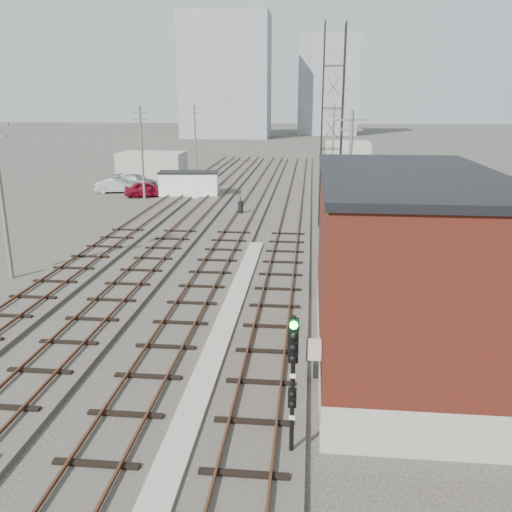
# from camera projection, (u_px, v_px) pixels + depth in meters

# --- Properties ---
(ground) EXTENTS (320.00, 320.00, 0.00)m
(ground) POSITION_uv_depth(u_px,v_px,m) (278.00, 180.00, 67.38)
(ground) COLOR #282621
(ground) RESTS_ON ground
(track_right) EXTENTS (3.20, 90.00, 0.39)m
(track_right) POSITION_uv_depth(u_px,v_px,m) (292.00, 213.00, 47.05)
(track_right) COLOR #332D28
(track_right) RESTS_ON ground
(track_mid_right) EXTENTS (3.20, 90.00, 0.39)m
(track_mid_right) POSITION_uv_depth(u_px,v_px,m) (246.00, 212.00, 47.44)
(track_mid_right) COLOR #332D28
(track_mid_right) RESTS_ON ground
(track_mid_left) EXTENTS (3.20, 90.00, 0.39)m
(track_mid_left) POSITION_uv_depth(u_px,v_px,m) (202.00, 211.00, 47.83)
(track_mid_left) COLOR #332D28
(track_mid_left) RESTS_ON ground
(track_left) EXTENTS (3.20, 90.00, 0.39)m
(track_left) POSITION_uv_depth(u_px,v_px,m) (157.00, 210.00, 48.21)
(track_left) COLOR #332D28
(track_left) RESTS_ON ground
(platform_curb) EXTENTS (0.90, 28.00, 0.26)m
(platform_curb) POSITION_uv_depth(u_px,v_px,m) (224.00, 329.00, 23.36)
(platform_curb) COLOR gray
(platform_curb) RESTS_ON ground
(brick_building) EXTENTS (6.54, 12.20, 7.22)m
(brick_building) POSITION_uv_depth(u_px,v_px,m) (403.00, 271.00, 19.79)
(brick_building) COLOR gray
(brick_building) RESTS_ON ground
(lattice_tower) EXTENTS (1.60, 1.60, 15.00)m
(lattice_tower) POSITION_uv_depth(u_px,v_px,m) (332.00, 129.00, 40.87)
(lattice_tower) COLOR black
(lattice_tower) RESTS_ON ground
(utility_pole_left_a) EXTENTS (1.80, 0.24, 9.00)m
(utility_pole_left_a) POSITION_uv_depth(u_px,v_px,m) (1.00, 193.00, 29.04)
(utility_pole_left_a) COLOR #595147
(utility_pole_left_a) RESTS_ON ground
(utility_pole_left_b) EXTENTS (1.80, 0.24, 9.00)m
(utility_pole_left_b) POSITION_uv_depth(u_px,v_px,m) (142.00, 151.00, 52.92)
(utility_pole_left_b) COLOR #595147
(utility_pole_left_b) RESTS_ON ground
(utility_pole_left_c) EXTENTS (1.80, 0.24, 9.00)m
(utility_pole_left_c) POSITION_uv_depth(u_px,v_px,m) (195.00, 134.00, 76.81)
(utility_pole_left_c) COLOR #595147
(utility_pole_left_c) RESTS_ON ground
(utility_pole_right_a) EXTENTS (1.80, 0.24, 9.00)m
(utility_pole_right_a) POSITION_uv_depth(u_px,v_px,m) (349.00, 177.00, 34.85)
(utility_pole_right_a) COLOR #595147
(utility_pole_right_a) RESTS_ON ground
(utility_pole_right_b) EXTENTS (1.80, 0.24, 9.00)m
(utility_pole_right_b) POSITION_uv_depth(u_px,v_px,m) (333.00, 142.00, 63.50)
(utility_pole_right_b) COLOR #595147
(utility_pole_right_b) RESTS_ON ground
(apartment_left) EXTENTS (22.00, 14.00, 30.00)m
(apartment_left) POSITION_uv_depth(u_px,v_px,m) (226.00, 77.00, 136.58)
(apartment_left) COLOR gray
(apartment_left) RESTS_ON ground
(apartment_right) EXTENTS (16.00, 12.00, 26.00)m
(apartment_right) POSITION_uv_depth(u_px,v_px,m) (328.00, 86.00, 148.95)
(apartment_right) COLOR gray
(apartment_right) RESTS_ON ground
(shed_left) EXTENTS (8.00, 5.00, 3.20)m
(shed_left) POSITION_uv_depth(u_px,v_px,m) (152.00, 165.00, 68.48)
(shed_left) COLOR gray
(shed_left) RESTS_ON ground
(shed_right) EXTENTS (6.00, 6.00, 4.00)m
(shed_right) POSITION_uv_depth(u_px,v_px,m) (347.00, 156.00, 75.51)
(shed_right) COLOR gray
(shed_right) RESTS_ON ground
(signal_mast) EXTENTS (0.40, 0.42, 4.24)m
(signal_mast) POSITION_uv_depth(u_px,v_px,m) (293.00, 376.00, 14.52)
(signal_mast) COLOR gray
(signal_mast) RESTS_ON ground
(switch_stand) EXTENTS (0.44, 0.44, 1.47)m
(switch_stand) POSITION_uv_depth(u_px,v_px,m) (240.00, 207.00, 46.53)
(switch_stand) COLOR black
(switch_stand) RESTS_ON ground
(site_trailer) EXTENTS (6.33, 3.31, 2.55)m
(site_trailer) POSITION_uv_depth(u_px,v_px,m) (189.00, 184.00, 55.40)
(site_trailer) COLOR white
(site_trailer) RESTS_ON ground
(car_red) EXTENTS (4.95, 3.30, 1.57)m
(car_red) POSITION_uv_depth(u_px,v_px,m) (147.00, 189.00, 55.41)
(car_red) COLOR maroon
(car_red) RESTS_ON ground
(car_silver) EXTENTS (4.61, 2.33, 1.45)m
(car_silver) POSITION_uv_depth(u_px,v_px,m) (117.00, 186.00, 57.76)
(car_silver) COLOR #B5B7BE
(car_silver) RESTS_ON ground
(car_grey) EXTENTS (5.20, 2.93, 1.42)m
(car_grey) POSITION_uv_depth(u_px,v_px,m) (136.00, 181.00, 61.57)
(car_grey) COLOR slate
(car_grey) RESTS_ON ground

